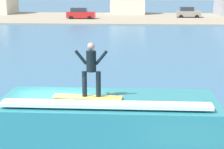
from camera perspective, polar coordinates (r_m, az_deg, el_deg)
ground_plane at (r=14.71m, az=-7.84°, el=-9.18°), size 260.00×260.00×0.00m
wave_crest at (r=14.01m, az=-0.55°, el=-6.53°), size 7.46×3.20×1.78m
surfboard at (r=13.31m, az=-3.47°, el=-3.20°), size 2.31×0.54×0.06m
surfer at (r=13.02m, az=-2.96°, el=1.11°), size 1.08×0.32×1.79m
shoreline_bank at (r=66.19m, az=1.27°, el=8.03°), size 120.00×22.14×0.16m
car_near_shore at (r=63.74m, az=-4.49°, el=8.60°), size 4.40×2.05×1.86m
car_far_shore at (r=67.18m, az=10.71°, el=8.62°), size 3.88×2.21×1.86m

